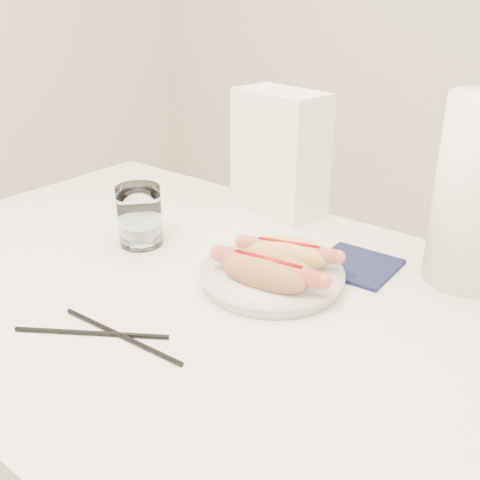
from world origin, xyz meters
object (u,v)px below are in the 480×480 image
Objects in this scene: hotdog_left at (288,253)px; paper_towel_roll at (479,193)px; napkin_box at (280,153)px; water_glass at (140,216)px; hotdog_right at (268,271)px; table at (194,314)px; plate at (272,278)px.

paper_towel_roll reaches higher than hotdog_left.
water_glass is at bearing -99.48° from napkin_box.
water_glass reaches higher than hotdog_right.
hotdog_right is 0.37m from napkin_box.
table is 7.32× the size of hotdog_left.
hotdog_right is 1.63× the size of water_glass.
water_glass is 0.58m from paper_towel_roll.
plate is at bearing -139.12° from paper_towel_roll.
paper_towel_roll reaches higher than water_glass.
hotdog_left is (0.10, 0.12, 0.10)m from table.
napkin_box is 0.84× the size of paper_towel_roll.
hotdog_right reaches higher than hotdog_left.
paper_towel_roll is (0.42, -0.06, 0.02)m from napkin_box.
plate is 2.01× the size of water_glass.
napkin_box is at bearing 122.96° from plate.
table is 0.22m from water_glass.
paper_towel_roll is at bearing 39.87° from hotdog_right.
hotdog_left is at bearing 84.60° from plate.
hotdog_right is 0.73× the size of napkin_box.
hotdog_left is at bearing -42.34° from napkin_box.
plate is 1.38× the size of hotdog_left.
hotdog_right reaches higher than table.
hotdog_left is 0.65× the size of napkin_box.
plate is at bearing -112.76° from hotdog_left.
hotdog_left is 0.90× the size of hotdog_right.
water_glass reaches higher than hotdog_left.
water_glass is at bearing 176.05° from hotdog_left.
plate reaches higher than table.
table is at bearing -148.60° from hotdog_left.
hotdog_left is (0.00, 0.04, 0.03)m from plate.
paper_towel_roll is at bearing 17.91° from hotdog_left.
napkin_box is 0.42m from paper_towel_roll.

